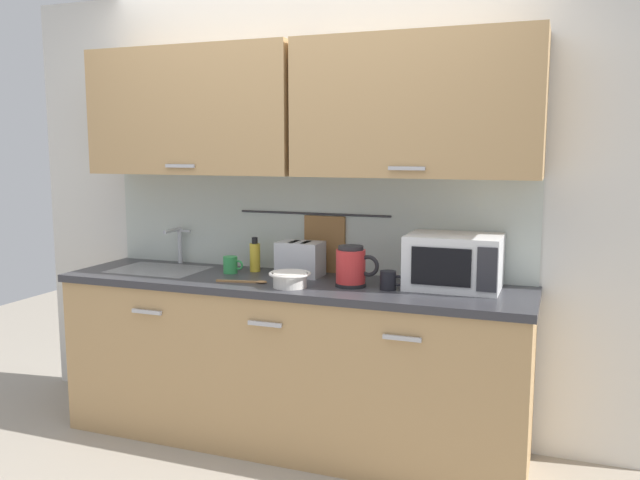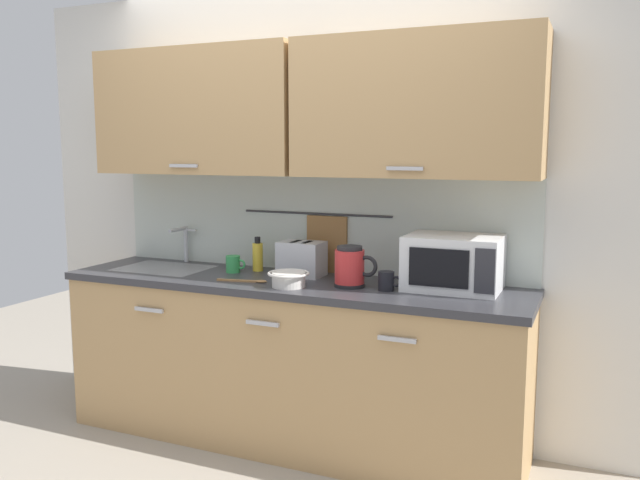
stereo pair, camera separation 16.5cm
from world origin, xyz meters
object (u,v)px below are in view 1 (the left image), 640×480
(electric_kettle, at_px, (352,267))
(mixing_bowl, at_px, (290,278))
(microwave, at_px, (454,262))
(wooden_spoon, at_px, (248,282))
(dish_soap_bottle, at_px, (255,256))
(mug_near_sink, at_px, (231,265))
(mug_by_kettle, at_px, (389,280))
(toaster, at_px, (300,259))

(electric_kettle, height_order, mixing_bowl, electric_kettle)
(microwave, height_order, wooden_spoon, microwave)
(dish_soap_bottle, relative_size, mug_near_sink, 1.63)
(mug_near_sink, bearing_deg, mug_by_kettle, -6.81)
(dish_soap_bottle, relative_size, toaster, 0.77)
(microwave, bearing_deg, electric_kettle, -164.04)
(dish_soap_bottle, distance_m, mixing_bowl, 0.48)
(dish_soap_bottle, distance_m, wooden_spoon, 0.33)
(toaster, xyz_separation_m, mug_by_kettle, (0.54, -0.17, -0.05))
(dish_soap_bottle, distance_m, mug_by_kettle, 0.86)
(mug_near_sink, height_order, mixing_bowl, mug_near_sink)
(toaster, bearing_deg, microwave, -1.29)
(electric_kettle, distance_m, wooden_spoon, 0.55)
(toaster, xyz_separation_m, wooden_spoon, (-0.19, -0.26, -0.09))
(electric_kettle, bearing_deg, mixing_bowl, -155.91)
(mug_by_kettle, bearing_deg, mug_near_sink, 173.19)
(microwave, height_order, mug_near_sink, microwave)
(microwave, height_order, dish_soap_bottle, microwave)
(toaster, bearing_deg, dish_soap_bottle, 172.99)
(mug_by_kettle, bearing_deg, toaster, 162.30)
(mug_near_sink, height_order, toaster, toaster)
(dish_soap_bottle, relative_size, mug_by_kettle, 1.63)
(dish_soap_bottle, height_order, mug_by_kettle, dish_soap_bottle)
(electric_kettle, bearing_deg, mug_by_kettle, -4.03)
(mug_near_sink, xyz_separation_m, mug_by_kettle, (0.94, -0.11, 0.00))
(dish_soap_bottle, bearing_deg, toaster, -7.01)
(microwave, distance_m, wooden_spoon, 1.06)
(electric_kettle, height_order, toaster, electric_kettle)
(mug_near_sink, xyz_separation_m, mixing_bowl, (0.46, -0.23, -0.00))
(electric_kettle, relative_size, wooden_spoon, 0.82)
(toaster, distance_m, wooden_spoon, 0.34)
(mug_by_kettle, bearing_deg, electric_kettle, 175.97)
(mug_by_kettle, height_order, wooden_spoon, mug_by_kettle)
(microwave, relative_size, mug_by_kettle, 3.83)
(mug_near_sink, bearing_deg, mixing_bowl, -26.31)
(electric_kettle, xyz_separation_m, toaster, (-0.35, 0.16, -0.01))
(toaster, height_order, mug_by_kettle, toaster)
(microwave, xyz_separation_m, mug_near_sink, (-1.23, -0.04, -0.09))
(wooden_spoon, bearing_deg, mixing_bowl, -5.36)
(mixing_bowl, bearing_deg, electric_kettle, 24.09)
(microwave, distance_m, dish_soap_bottle, 1.13)
(mug_near_sink, bearing_deg, dish_soap_bottle, 43.38)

